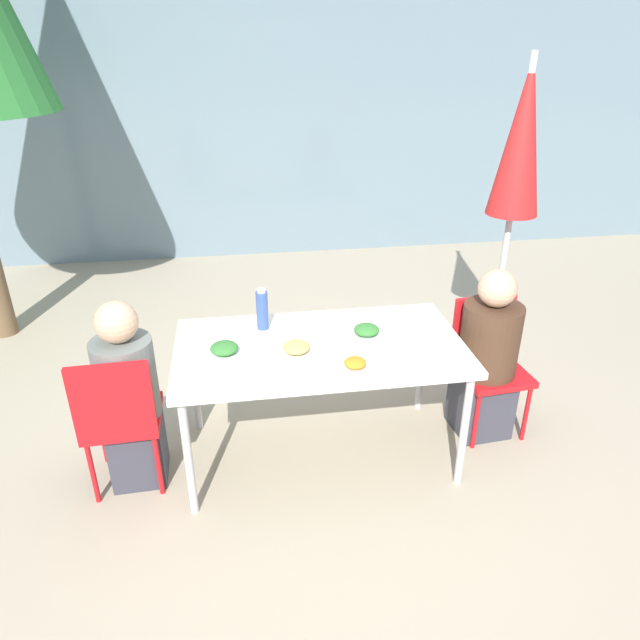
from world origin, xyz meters
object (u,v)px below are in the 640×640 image
Objects in this scene: closed_umbrella at (520,153)px; person_right at (487,359)px; chair_left at (119,414)px; chair_right at (487,355)px; person_left at (130,400)px; bottle at (262,310)px; salad_bowl at (416,324)px; drinking_cup at (410,355)px.

person_right is at bearing -118.28° from closed_umbrella.
chair_left and chair_right have the same top height.
person_left is 2.15m from chair_right.
bottle reaches higher than salad_bowl.
salad_bowl is at bearing 2.79° from person_left.
closed_umbrella is at bearing 18.59° from chair_left.
chair_right is 0.77× the size of person_right.
chair_left is 0.95m from bottle.
salad_bowl is (1.67, 0.22, 0.29)m from chair_left.
closed_umbrella is at bearing -123.25° from chair_right.
chair_right is 3.44× the size of bottle.
chair_left is 1.71m from salad_bowl.
chair_left is 8.81× the size of drinking_cup.
person_left is 0.50× the size of closed_umbrella.
bottle is (0.79, 0.37, 0.38)m from chair_left.
chair_left is 3.44× the size of bottle.
bottle is (0.75, 0.28, 0.35)m from person_left.
closed_umbrella reaches higher than bottle.
closed_umbrella is at bearing 47.38° from drinking_cup.
chair_right is 1.35m from closed_umbrella.
person_right is 0.54m from salad_bowl.
chair_right is at bearing 5.53° from chair_left.
bottle is at bearing 170.72° from salad_bowl.
chair_left is at bearing 2.86° from chair_right.
closed_umbrella is (0.41, 0.75, 1.09)m from person_right.
person_left is 5.82× the size of salad_bowl.
closed_umbrella is at bearing 17.29° from person_left.
chair_left reaches higher than salad_bowl.
person_left is at bearing 0.85° from chair_right.
drinking_cup is at bearing -35.21° from bottle.
person_left is 2.86m from closed_umbrella.
closed_umbrella is at bearing 18.84° from bottle.
bottle is 0.89m from drinking_cup.
chair_left is at bearing -121.85° from person_left.
chair_left is 1.00× the size of chair_right.
person_left is at bearing -160.57° from closed_umbrella.
salad_bowl is (0.15, 0.37, -0.02)m from drinking_cup.
closed_umbrella is 1.41m from salad_bowl.
person_right is at bearing 30.08° from drinking_cup.
person_left is 11.37× the size of drinking_cup.
closed_umbrella is 1.99m from bottle.
person_right is 0.77m from drinking_cup.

